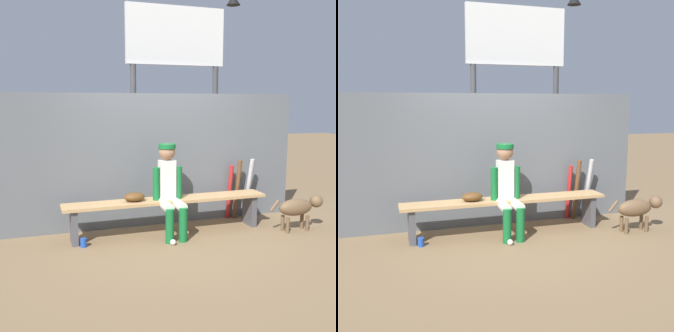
# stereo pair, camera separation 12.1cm
# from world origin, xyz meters

# --- Properties ---
(ground_plane) EXTENTS (30.00, 30.00, 0.00)m
(ground_plane) POSITION_xyz_m (0.00, 0.00, 0.00)
(ground_plane) COLOR brown
(chainlink_fence) EXTENTS (4.36, 0.03, 1.91)m
(chainlink_fence) POSITION_xyz_m (0.00, 0.46, 0.95)
(chainlink_fence) COLOR #595E63
(chainlink_fence) RESTS_ON ground_plane
(dugout_bench) EXTENTS (2.83, 0.36, 0.49)m
(dugout_bench) POSITION_xyz_m (0.00, 0.00, 0.39)
(dugout_bench) COLOR tan
(dugout_bench) RESTS_ON ground_plane
(player_seated) EXTENTS (0.41, 0.55, 1.24)m
(player_seated) POSITION_xyz_m (-0.01, -0.11, 0.68)
(player_seated) COLOR silver
(player_seated) RESTS_ON ground_plane
(baseball_glove) EXTENTS (0.28, 0.20, 0.12)m
(baseball_glove) POSITION_xyz_m (-0.47, 0.00, 0.55)
(baseball_glove) COLOR #593819
(baseball_glove) RESTS_ON dugout_bench
(bat_aluminum_red) EXTENTS (0.07, 0.17, 0.85)m
(bat_aluminum_red) POSITION_xyz_m (1.12, 0.37, 0.42)
(bat_aluminum_red) COLOR #B22323
(bat_aluminum_red) RESTS_ON ground_plane
(bat_wood_dark) EXTENTS (0.10, 0.19, 0.93)m
(bat_wood_dark) POSITION_xyz_m (1.22, 0.32, 0.46)
(bat_wood_dark) COLOR brown
(bat_wood_dark) RESTS_ON ground_plane
(bat_aluminum_silver) EXTENTS (0.09, 0.26, 0.94)m
(bat_aluminum_silver) POSITION_xyz_m (1.40, 0.30, 0.47)
(bat_aluminum_silver) COLOR #B7B7BC
(bat_aluminum_silver) RESTS_ON ground_plane
(baseball) EXTENTS (0.07, 0.07, 0.07)m
(baseball) POSITION_xyz_m (-0.09, -0.47, 0.04)
(baseball) COLOR white
(baseball) RESTS_ON ground_plane
(cup_on_ground) EXTENTS (0.08, 0.08, 0.11)m
(cup_on_ground) POSITION_xyz_m (-1.17, -0.18, 0.06)
(cup_on_ground) COLOR #1E47AD
(cup_on_ground) RESTS_ON ground_plane
(cup_on_bench) EXTENTS (0.08, 0.08, 0.11)m
(cup_on_bench) POSITION_xyz_m (-0.16, 0.05, 0.54)
(cup_on_bench) COLOR silver
(cup_on_bench) RESTS_ON dugout_bench
(scoreboard) EXTENTS (2.01, 0.27, 3.63)m
(scoreboard) POSITION_xyz_m (0.74, 1.60, 2.51)
(scoreboard) COLOR #3F3F42
(scoreboard) RESTS_ON ground_plane
(dog) EXTENTS (0.84, 0.20, 0.49)m
(dog) POSITION_xyz_m (1.78, -0.47, 0.34)
(dog) COLOR brown
(dog) RESTS_ON ground_plane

